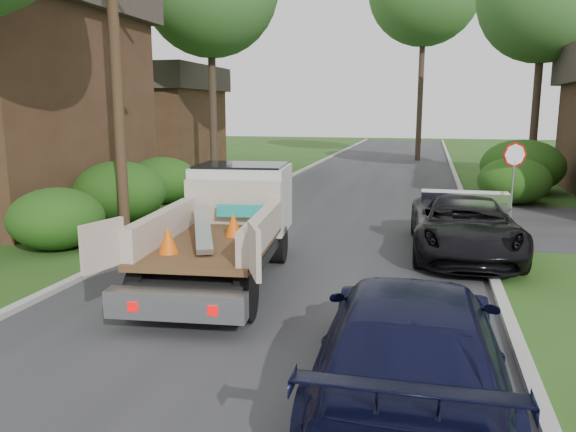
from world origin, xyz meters
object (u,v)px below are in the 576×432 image
Objects in this scene: utility_pole at (115,42)px; black_pickup at (464,225)px; flatbed_truck at (231,216)px; navy_suv at (411,342)px; house_left_far at (150,116)px; stop_sign at (514,166)px.

utility_pole is 10.11m from black_pickup.
utility_pole reaches higher than black_pickup.
flatbed_truck is 1.17× the size of navy_suv.
black_pickup is (4.90, 2.68, -0.48)m from flatbed_truck.
navy_suv is at bearing -56.69° from house_left_far.
navy_suv reaches higher than black_pickup.
utility_pole is at bearing -43.65° from navy_suv.
utility_pole is 1.32× the size of house_left_far.
flatbed_truck is (-6.50, -6.83, -0.58)m from stop_sign.
flatbed_truck reaches higher than black_pickup.
house_left_far is (-8.02, 17.02, -2.12)m from utility_pole.
house_left_far reaches higher than stop_sign.
navy_suv is at bearing -100.20° from black_pickup.
stop_sign is 0.25× the size of utility_pole.
utility_pole is 1.93× the size of navy_suv.
house_left_far reaches higher than navy_suv.
utility_pole is 1.93× the size of black_pickup.
navy_suv is at bearing -102.74° from stop_sign.
flatbed_truck is at bearing -33.87° from utility_pole.
flatbed_truck is 1.17× the size of black_pickup.
stop_sign is 4.56m from black_pickup.
utility_pole is at bearing 176.76° from black_pickup.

